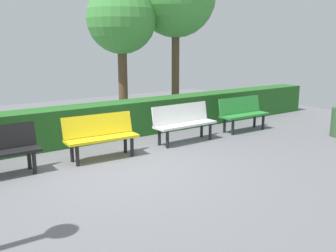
{
  "coord_description": "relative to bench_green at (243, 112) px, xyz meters",
  "views": [
    {
      "loc": [
        3.19,
        5.81,
        2.23
      ],
      "look_at": [
        -1.24,
        -0.39,
        0.55
      ],
      "focal_mm": 40.5,
      "sensor_mm": 36.0,
      "label": 1
    }
  ],
  "objects": [
    {
      "name": "bench_white",
      "position": [
        1.94,
        0.02,
        0.0
      ],
      "size": [
        1.56,
        0.49,
        0.86
      ],
      "rotation": [
        0.0,
        0.0,
        0.02
      ],
      "color": "white",
      "rests_on": "ground_plane"
    },
    {
      "name": "bench_green",
      "position": [
        0.0,
        0.0,
        0.0
      ],
      "size": [
        1.4,
        0.49,
        0.86
      ],
      "rotation": [
        0.0,
        0.0,
        -0.02
      ],
      "color": "#2D8C38",
      "rests_on": "ground_plane"
    },
    {
      "name": "hedge_row",
      "position": [
        3.02,
        -1.28,
        -0.06
      ],
      "size": [
        13.35,
        0.68,
        0.84
      ],
      "primitive_type": "cube",
      "color": "#266023",
      "rests_on": "ground_plane"
    },
    {
      "name": "tree_mid",
      "position": [
        1.57,
        -3.46,
        2.4
      ],
      "size": [
        2.04,
        2.04,
        3.94
      ],
      "color": "brown",
      "rests_on": "ground_plane"
    },
    {
      "name": "ground_plane",
      "position": [
        3.95,
        0.88,
        -0.48
      ],
      "size": [
        17.35,
        17.35,
        0.0
      ],
      "primitive_type": "plane",
      "color": "slate"
    },
    {
      "name": "bench_yellow",
      "position": [
        4.04,
        0.09,
        0.0
      ],
      "size": [
        1.45,
        0.54,
        0.86
      ],
      "rotation": [
        0.0,
        0.0,
        -0.05
      ],
      "color": "yellow",
      "rests_on": "ground_plane"
    }
  ]
}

